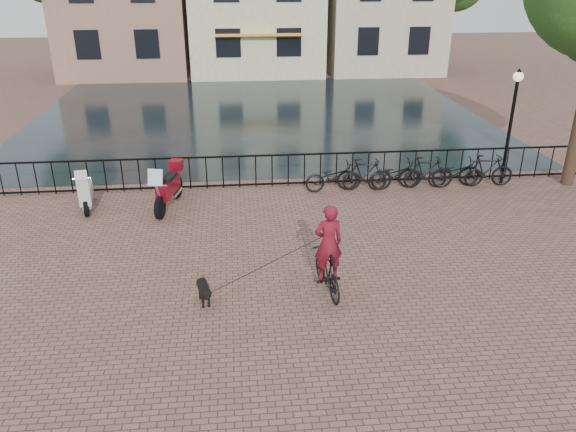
{
  "coord_description": "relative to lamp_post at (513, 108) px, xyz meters",
  "views": [
    {
      "loc": [
        -1.1,
        -8.24,
        6.23
      ],
      "look_at": [
        0.0,
        3.0,
        1.2
      ],
      "focal_mm": 35.0,
      "sensor_mm": 36.0,
      "label": 1
    }
  ],
  "objects": [
    {
      "name": "motorcycle",
      "position": [
        -10.21,
        -0.98,
        -1.64
      ],
      "size": [
        0.92,
        2.11,
        1.47
      ],
      "rotation": [
        0.0,
        0.0,
        -0.22
      ],
      "color": "maroon",
      "rests_on": "ground"
    },
    {
      "name": "parked_bike_1",
      "position": [
        -4.45,
        -0.2,
        -1.88
      ],
      "size": [
        1.7,
        0.63,
        1.0
      ],
      "primitive_type": "imported",
      "rotation": [
        0.0,
        0.0,
        1.47
      ],
      "color": "black",
      "rests_on": "ground"
    },
    {
      "name": "ground",
      "position": [
        -7.2,
        -7.6,
        -2.38
      ],
      "size": [
        100.0,
        100.0,
        0.0
      ],
      "primitive_type": "plane",
      "color": "brown",
      "rests_on": "ground"
    },
    {
      "name": "cyclist",
      "position": [
        -6.51,
        -5.86,
        -1.51
      ],
      "size": [
        0.78,
        1.72,
        2.29
      ],
      "rotation": [
        0.0,
        0.0,
        3.29
      ],
      "color": "black",
      "rests_on": "ground"
    },
    {
      "name": "lamp_post",
      "position": [
        0.0,
        0.0,
        0.0
      ],
      "size": [
        0.3,
        0.3,
        3.45
      ],
      "color": "black",
      "rests_on": "ground"
    },
    {
      "name": "parked_bike_0",
      "position": [
        -5.4,
        -0.2,
        -1.93
      ],
      "size": [
        1.76,
        0.73,
        0.9
      ],
      "primitive_type": "imported",
      "rotation": [
        0.0,
        0.0,
        1.65
      ],
      "color": "black",
      "rests_on": "ground"
    },
    {
      "name": "parked_bike_2",
      "position": [
        -3.5,
        -0.2,
        -1.93
      ],
      "size": [
        1.77,
        0.77,
        0.9
      ],
      "primitive_type": "imported",
      "rotation": [
        0.0,
        0.0,
        1.68
      ],
      "color": "black",
      "rests_on": "ground"
    },
    {
      "name": "parked_bike_4",
      "position": [
        -1.6,
        -0.2,
        -1.93
      ],
      "size": [
        1.73,
        0.64,
        0.9
      ],
      "primitive_type": "imported",
      "rotation": [
        0.0,
        0.0,
        1.55
      ],
      "color": "black",
      "rests_on": "ground"
    },
    {
      "name": "parked_bike_3",
      "position": [
        -2.55,
        -0.2,
        -1.88
      ],
      "size": [
        1.7,
        0.62,
        1.0
      ],
      "primitive_type": "imported",
      "rotation": [
        0.0,
        0.0,
        1.48
      ],
      "color": "black",
      "rests_on": "ground"
    },
    {
      "name": "railing",
      "position": [
        -7.2,
        0.4,
        -1.87
      ],
      "size": [
        20.0,
        0.05,
        1.02
      ],
      "color": "black",
      "rests_on": "ground"
    },
    {
      "name": "scooter",
      "position": [
        -12.49,
        -0.81,
        -1.7
      ],
      "size": [
        0.65,
        1.52,
        1.36
      ],
      "rotation": [
        0.0,
        0.0,
        0.16
      ],
      "color": "beige",
      "rests_on": "ground"
    },
    {
      "name": "canal_water",
      "position": [
        -7.2,
        9.7,
        -2.38
      ],
      "size": [
        20.0,
        20.0,
        0.0
      ],
      "primitive_type": "plane",
      "color": "black",
      "rests_on": "ground"
    },
    {
      "name": "parked_bike_5",
      "position": [
        -0.65,
        -0.2,
        -1.88
      ],
      "size": [
        1.7,
        0.63,
        1.0
      ],
      "primitive_type": "imported",
      "rotation": [
        0.0,
        0.0,
        1.47
      ],
      "color": "black",
      "rests_on": "ground"
    },
    {
      "name": "dog",
      "position": [
        -9.04,
        -6.05,
        -2.12
      ],
      "size": [
        0.41,
        0.81,
        0.52
      ],
      "rotation": [
        0.0,
        0.0,
        0.22
      ],
      "color": "black",
      "rests_on": "ground"
    }
  ]
}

